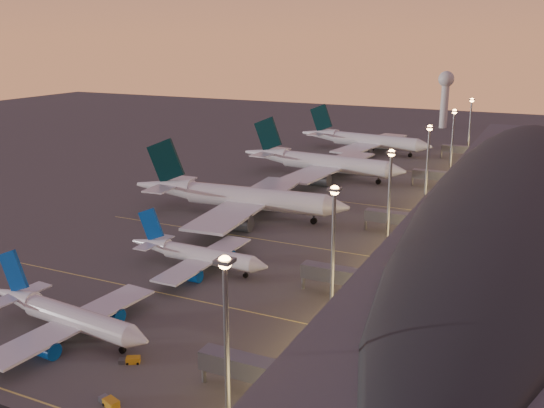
{
  "coord_description": "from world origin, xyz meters",
  "views": [
    {
      "loc": [
        71.4,
        -100.75,
        52.05
      ],
      "look_at": [
        2.0,
        45.0,
        7.0
      ],
      "focal_mm": 40.0,
      "sensor_mm": 36.0,
      "label": 1
    }
  ],
  "objects_px": {
    "airliner_wide_mid": "(321,162)",
    "baggage_tug_a": "(109,402)",
    "radar_tower": "(445,90)",
    "airliner_wide_near": "(237,197)",
    "airliner_narrow_south": "(66,316)",
    "airliner_wide_far": "(364,140)",
    "airliner_narrow_north": "(197,255)",
    "baggage_tug_b": "(130,360)"
  },
  "relations": [
    {
      "from": "radar_tower",
      "to": "airliner_wide_far",
      "type": "bearing_deg",
      "value": -101.65
    },
    {
      "from": "airliner_narrow_north",
      "to": "airliner_narrow_south",
      "type": "bearing_deg",
      "value": -95.27
    },
    {
      "from": "airliner_narrow_north",
      "to": "baggage_tug_b",
      "type": "distance_m",
      "value": 42.56
    },
    {
      "from": "airliner_narrow_south",
      "to": "airliner_narrow_north",
      "type": "relative_size",
      "value": 1.06
    },
    {
      "from": "airliner_narrow_south",
      "to": "airliner_wide_mid",
      "type": "bearing_deg",
      "value": 96.85
    },
    {
      "from": "radar_tower",
      "to": "airliner_wide_near",
      "type": "bearing_deg",
      "value": -96.21
    },
    {
      "from": "baggage_tug_b",
      "to": "radar_tower",
      "type": "bearing_deg",
      "value": 62.08
    },
    {
      "from": "airliner_wide_mid",
      "to": "airliner_wide_far",
      "type": "xyz_separation_m",
      "value": [
        -0.43,
        56.41,
        -0.17
      ]
    },
    {
      "from": "airliner_wide_far",
      "to": "airliner_wide_near",
      "type": "bearing_deg",
      "value": -83.7
    },
    {
      "from": "airliner_narrow_south",
      "to": "airliner_narrow_north",
      "type": "bearing_deg",
      "value": 88.95
    },
    {
      "from": "baggage_tug_b",
      "to": "airliner_wide_far",
      "type": "bearing_deg",
      "value": 67.81
    },
    {
      "from": "airliner_wide_mid",
      "to": "baggage_tug_b",
      "type": "relative_size",
      "value": 18.32
    },
    {
      "from": "airliner_narrow_south",
      "to": "airliner_wide_near",
      "type": "relative_size",
      "value": 0.56
    },
    {
      "from": "airliner_narrow_north",
      "to": "airliner_wide_mid",
      "type": "distance_m",
      "value": 100.86
    },
    {
      "from": "airliner_wide_mid",
      "to": "baggage_tug_a",
      "type": "height_order",
      "value": "airliner_wide_mid"
    },
    {
      "from": "airliner_narrow_north",
      "to": "airliner_wide_mid",
      "type": "height_order",
      "value": "airliner_wide_mid"
    },
    {
      "from": "airliner_wide_mid",
      "to": "airliner_narrow_north",
      "type": "bearing_deg",
      "value": -80.3
    },
    {
      "from": "airliner_wide_near",
      "to": "baggage_tug_b",
      "type": "height_order",
      "value": "airliner_wide_near"
    },
    {
      "from": "airliner_wide_far",
      "to": "radar_tower",
      "type": "xyz_separation_m",
      "value": [
        19.16,
        92.92,
        16.5
      ]
    },
    {
      "from": "airliner_narrow_south",
      "to": "baggage_tug_a",
      "type": "xyz_separation_m",
      "value": [
        21.34,
        -14.08,
        -3.08
      ]
    },
    {
      "from": "airliner_wide_far",
      "to": "baggage_tug_b",
      "type": "relative_size",
      "value": 17.73
    },
    {
      "from": "airliner_narrow_north",
      "to": "baggage_tug_b",
      "type": "height_order",
      "value": "airliner_narrow_north"
    },
    {
      "from": "airliner_wide_mid",
      "to": "airliner_wide_far",
      "type": "bearing_deg",
      "value": 95.48
    },
    {
      "from": "airliner_wide_near",
      "to": "airliner_narrow_south",
      "type": "bearing_deg",
      "value": -88.55
    },
    {
      "from": "airliner_wide_far",
      "to": "radar_tower",
      "type": "bearing_deg",
      "value": 86.39
    },
    {
      "from": "airliner_wide_mid",
      "to": "airliner_wide_far",
      "type": "height_order",
      "value": "airliner_wide_mid"
    },
    {
      "from": "airliner_wide_near",
      "to": "airliner_wide_mid",
      "type": "height_order",
      "value": "airliner_wide_near"
    },
    {
      "from": "airliner_narrow_south",
      "to": "baggage_tug_a",
      "type": "relative_size",
      "value": 9.84
    },
    {
      "from": "airliner_narrow_north",
      "to": "airliner_wide_near",
      "type": "bearing_deg",
      "value": 107.13
    },
    {
      "from": "airliner_wide_near",
      "to": "baggage_tug_b",
      "type": "bearing_deg",
      "value": -77.67
    },
    {
      "from": "airliner_narrow_north",
      "to": "airliner_wide_mid",
      "type": "xyz_separation_m",
      "value": [
        -8.2,
        100.51,
        2.16
      ]
    },
    {
      "from": "airliner_narrow_north",
      "to": "airliner_wide_near",
      "type": "relative_size",
      "value": 0.53
    },
    {
      "from": "airliner_narrow_north",
      "to": "airliner_wide_mid",
      "type": "bearing_deg",
      "value": 95.56
    },
    {
      "from": "airliner_wide_mid",
      "to": "radar_tower",
      "type": "xyz_separation_m",
      "value": [
        18.72,
        149.34,
        16.33
      ]
    },
    {
      "from": "airliner_wide_near",
      "to": "baggage_tug_b",
      "type": "xyz_separation_m",
      "value": [
        24.71,
        -82.2,
        -5.21
      ]
    },
    {
      "from": "airliner_narrow_south",
      "to": "airliner_wide_mid",
      "type": "distance_m",
      "value": 137.91
    },
    {
      "from": "baggage_tug_a",
      "to": "airliner_wide_mid",
      "type": "bearing_deg",
      "value": 117.3
    },
    {
      "from": "airliner_wide_near",
      "to": "airliner_narrow_north",
      "type": "bearing_deg",
      "value": -78.17
    },
    {
      "from": "airliner_narrow_north",
      "to": "airliner_wide_near",
      "type": "height_order",
      "value": "airliner_wide_near"
    },
    {
      "from": "baggage_tug_a",
      "to": "baggage_tug_b",
      "type": "xyz_separation_m",
      "value": [
        -4.72,
        10.85,
        -0.03
      ]
    },
    {
      "from": "airliner_narrow_south",
      "to": "airliner_wide_far",
      "type": "xyz_separation_m",
      "value": [
        -4.6,
        194.24,
        1.79
      ]
    },
    {
      "from": "airliner_wide_mid",
      "to": "baggage_tug_a",
      "type": "relative_size",
      "value": 17.06
    }
  ]
}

